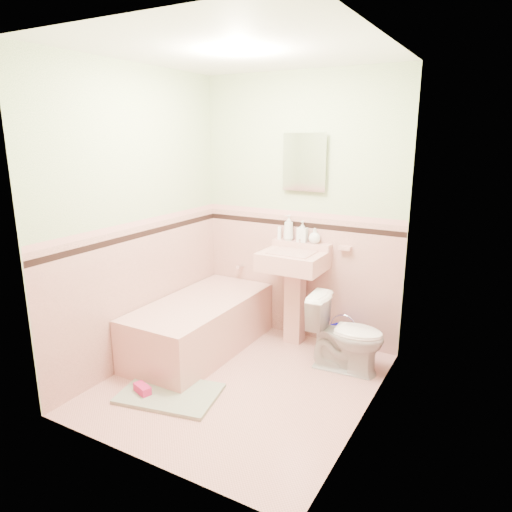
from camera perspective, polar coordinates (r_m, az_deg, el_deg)
The scene contains 32 objects.
floor at distance 3.92m, azimuth -1.85°, elevation -15.13°, with size 2.20×2.20×0.00m, color #D29589.
ceiling at distance 3.44m, azimuth -2.23°, elevation 23.90°, with size 2.20×2.20×0.00m, color white.
wall_back at distance 4.43m, azimuth 5.41°, elevation 5.56°, with size 2.50×2.50×0.00m, color #EEE6C2.
wall_front at distance 2.62m, azimuth -14.60°, elevation -1.24°, with size 2.50×2.50×0.00m, color #EEE6C2.
wall_left at distance 4.07m, azimuth -14.18°, elevation 4.37°, with size 2.50×2.50×0.00m, color #EEE6C2.
wall_right at distance 3.08m, azimuth 14.08°, elevation 1.16°, with size 2.50×2.50×0.00m, color #EEE6C2.
wainscot_back at distance 4.57m, azimuth 5.15°, elevation -2.53°, with size 2.00×2.00×0.00m, color #D49A8E.
wainscot_front at distance 2.87m, azimuth -13.58°, elevation -13.76°, with size 2.00×2.00×0.00m, color #D49A8E.
wainscot_left at distance 4.22m, azimuth -13.51°, elevation -4.34°, with size 2.20×2.20×0.00m, color #D49A8E.
wainscot_right at distance 3.30m, azimuth 13.17°, elevation -9.87°, with size 2.20×2.20×0.00m, color #D49A8E.
accent_back at distance 4.44m, azimuth 5.27°, elevation 3.88°, with size 2.00×2.00×0.00m, color black.
accent_front at distance 2.67m, azimuth -14.15°, elevation -3.83°, with size 2.00×2.00×0.00m, color black.
accent_left at distance 4.08m, azimuth -13.88°, elevation 2.56°, with size 2.20×2.20×0.00m, color black.
accent_right at distance 3.12m, azimuth 13.61°, elevation -1.12°, with size 2.20×2.20×0.00m, color black.
cap_back at distance 4.42m, azimuth 5.30°, elevation 5.15°, with size 2.00×2.00×0.00m, color #D2908A.
cap_front at distance 2.64m, azimuth -14.29°, elevation -1.77°, with size 2.00×2.00×0.00m, color #D2908A.
cap_left at distance 4.07m, azimuth -13.96°, elevation 3.94°, with size 2.20×2.20×0.00m, color #D2908A.
cap_right at distance 3.10m, azimuth 13.72°, elevation 0.66°, with size 2.20×2.20×0.00m, color #D2908A.
bathtub at distance 4.38m, azimuth -6.77°, elevation -8.59°, with size 0.70×1.50×0.45m, color tan.
tub_faucet at distance 4.81m, azimuth -1.88°, elevation -1.23°, with size 0.04×0.04×0.12m, color silver.
sink at distance 4.40m, azimuth 4.48°, elevation -5.23°, with size 0.58×0.48×0.90m, color tan, non-canonical shape.
sink_faucet at distance 4.38m, azimuth 5.38°, elevation 1.45°, with size 0.02×0.02×0.10m, color silver.
medicine_cabinet at distance 4.34m, azimuth 6.00°, elevation 11.33°, with size 0.37×0.04×0.46m, color white.
soap_dish at distance 4.29m, azimuth 10.84°, elevation 0.97°, with size 0.11×0.06×0.04m, color tan.
soap_bottle_left at distance 4.44m, azimuth 4.02°, elevation 3.48°, with size 0.09×0.09×0.24m, color #B2B2B2.
soap_bottle_mid at distance 4.39m, azimuth 5.70°, elevation 3.02°, with size 0.09×0.09×0.20m, color #B2B2B2.
soap_bottle_right at distance 4.35m, azimuth 7.19°, elevation 2.47°, with size 0.11×0.11×0.14m, color #B2B2B2.
tube at distance 4.50m, azimuth 2.88°, elevation 2.84°, with size 0.04×0.04×0.12m, color white.
toilet at distance 4.04m, azimuth 10.95°, elevation -9.35°, with size 0.36×0.63×0.64m, color white.
bucket at distance 4.40m, azimuth 10.56°, elevation -10.07°, with size 0.25×0.25×0.25m, color #0205B3, non-canonical shape.
bath_mat at distance 3.79m, azimuth -10.49°, elevation -16.21°, with size 0.74×0.49×0.03m, color gray.
shoe at distance 3.81m, azimuth -13.72°, elevation -15.50°, with size 0.16×0.07×0.06m, color #BF1E59.
Camera 1 is at (1.77, -2.90, 1.95)m, focal length 32.72 mm.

